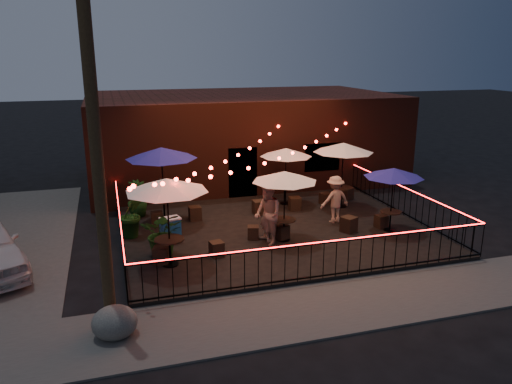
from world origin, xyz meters
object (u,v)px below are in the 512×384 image
cafe_table_1 (161,154)px  boulder (115,323)px  utility_pole (96,150)px  cafe_table_2 (285,177)px  cafe_table_3 (286,153)px  cafe_table_5 (343,148)px  cafe_table_0 (167,186)px  cafe_table_4 (394,174)px  cooler (171,230)px

cafe_table_1 → boulder: size_ratio=3.01×
utility_pole → boulder: 3.67m
cafe_table_2 → boulder: 6.88m
cafe_table_3 → cafe_table_5: size_ratio=0.83×
cafe_table_0 → cafe_table_3: (5.08, 4.59, -0.27)m
cafe_table_0 → cafe_table_2: size_ratio=1.33×
cafe_table_2 → boulder: cafe_table_2 is taller
cafe_table_3 → cafe_table_5: (1.92, -0.98, 0.25)m
cafe_table_4 → cooler: 7.39m
boulder → cafe_table_3: bearing=49.2°
cafe_table_0 → cafe_table_3: size_ratio=1.20×
cafe_table_0 → cafe_table_5: bearing=27.3°
utility_pole → boulder: bearing=-81.8°
cafe_table_4 → boulder: (-8.97, -3.86, -1.74)m
cooler → cafe_table_3: bearing=17.6°
cafe_table_1 → cafe_table_3: 4.91m
cafe_table_5 → boulder: bearing=-141.8°
cafe_table_2 → cafe_table_4: size_ratio=1.02×
cafe_table_1 → cafe_table_4: 7.72m
boulder → cafe_table_5: bearing=38.2°
utility_pole → cafe_table_2: (5.34, 3.50, -1.80)m
cafe_table_1 → cafe_table_5: cafe_table_1 is taller
cafe_table_3 → boulder: cafe_table_3 is taller
utility_pole → cafe_table_3: bearing=46.9°
cafe_table_0 → cafe_table_5: size_ratio=1.00×
cafe_table_2 → cafe_table_0: bearing=-166.5°
cafe_table_0 → boulder: size_ratio=3.21×
cafe_table_1 → boulder: (-1.86, -6.81, -2.23)m
cafe_table_0 → cafe_table_1: size_ratio=1.07×
boulder → cafe_table_0: bearing=63.3°
cafe_table_2 → cooler: 3.91m
cafe_table_3 → cafe_table_0: bearing=-137.9°
cafe_table_2 → boulder: (-5.27, -4.02, -1.84)m
cafe_table_1 → cooler: cafe_table_1 is taller
cafe_table_1 → boulder: cafe_table_1 is taller
utility_pole → cafe_table_2: bearing=33.2°
cafe_table_0 → cafe_table_2: (3.69, 0.88, -0.24)m
utility_pole → cafe_table_0: (1.66, 2.62, -1.56)m
cafe_table_2 → cooler: (-3.45, 0.85, -1.64)m
utility_pole → boulder: utility_pole is taller
cooler → boulder: bearing=-123.4°
cafe_table_1 → cafe_table_4: bearing=-22.5°
cafe_table_0 → cooler: bearing=82.1°
cafe_table_1 → cafe_table_0: bearing=-94.3°
cafe_table_4 → cafe_table_1: bearing=157.5°
utility_pole → cafe_table_5: utility_pole is taller
cafe_table_4 → boulder: bearing=-156.7°
cafe_table_4 → cafe_table_5: cafe_table_5 is taller
cafe_table_0 → cafe_table_5: (7.00, 3.61, -0.01)m
cafe_table_3 → cafe_table_4: bearing=-59.2°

